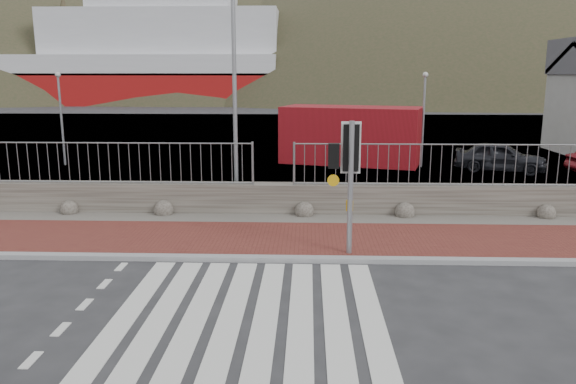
{
  "coord_description": "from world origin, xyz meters",
  "views": [
    {
      "loc": [
        1.0,
        -8.81,
        4.1
      ],
      "look_at": [
        0.57,
        3.0,
        1.57
      ],
      "focal_mm": 35.0,
      "sensor_mm": 36.0,
      "label": 1
    }
  ],
  "objects_px": {
    "streetlight": "(238,72)",
    "ferry": "(119,63)",
    "shipping_container": "(351,135)",
    "car_a": "(500,157)",
    "traffic_signal_far": "(349,160)"
  },
  "relations": [
    {
      "from": "streetlight",
      "to": "ferry",
      "type": "bearing_deg",
      "value": 110.22
    },
    {
      "from": "ferry",
      "to": "shipping_container",
      "type": "relative_size",
      "value": 8.09
    },
    {
      "from": "streetlight",
      "to": "car_a",
      "type": "height_order",
      "value": "streetlight"
    },
    {
      "from": "traffic_signal_far",
      "to": "streetlight",
      "type": "distance_m",
      "value": 5.87
    },
    {
      "from": "shipping_container",
      "to": "car_a",
      "type": "distance_m",
      "value": 6.52
    },
    {
      "from": "ferry",
      "to": "traffic_signal_far",
      "type": "xyz_separation_m",
      "value": [
        26.56,
        -64.48,
        -3.14
      ]
    },
    {
      "from": "streetlight",
      "to": "shipping_container",
      "type": "bearing_deg",
      "value": 64.25
    },
    {
      "from": "traffic_signal_far",
      "to": "shipping_container",
      "type": "xyz_separation_m",
      "value": [
        1.05,
        13.56,
        -0.93
      ]
    },
    {
      "from": "ferry",
      "to": "car_a",
      "type": "xyz_separation_m",
      "value": [
        33.73,
        -53.07,
        -4.74
      ]
    },
    {
      "from": "shipping_container",
      "to": "car_a",
      "type": "relative_size",
      "value": 1.68
    },
    {
      "from": "ferry",
      "to": "car_a",
      "type": "height_order",
      "value": "ferry"
    },
    {
      "from": "traffic_signal_far",
      "to": "car_a",
      "type": "bearing_deg",
      "value": -122.57
    },
    {
      "from": "ferry",
      "to": "car_a",
      "type": "distance_m",
      "value": 63.06
    },
    {
      "from": "traffic_signal_far",
      "to": "streetlight",
      "type": "height_order",
      "value": "streetlight"
    },
    {
      "from": "traffic_signal_far",
      "to": "streetlight",
      "type": "relative_size",
      "value": 0.42
    }
  ]
}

